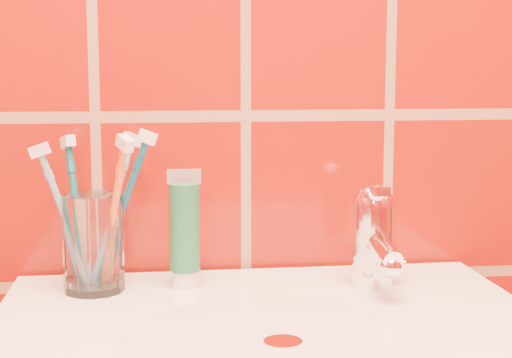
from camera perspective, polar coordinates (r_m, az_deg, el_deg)
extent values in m
cylinder|color=silver|center=(0.73, 1.97, -11.97)|extent=(0.30, 0.30, 0.00)
cylinder|color=white|center=(0.73, 1.97, -11.82)|extent=(0.04, 0.04, 0.00)
cylinder|color=white|center=(0.90, -11.76, -4.58)|extent=(0.09, 0.09, 0.11)
cylinder|color=white|center=(0.91, -5.16, -7.22)|extent=(0.03, 0.03, 0.02)
cylinder|color=#155B35|center=(0.90, -5.21, -3.51)|extent=(0.03, 0.03, 0.10)
cube|color=beige|center=(0.89, -5.26, 0.19)|extent=(0.04, 0.00, 0.02)
cylinder|color=white|center=(0.92, 8.49, -4.83)|extent=(0.05, 0.05, 0.09)
sphere|color=white|center=(0.91, 8.55, -1.91)|extent=(0.05, 0.05, 0.05)
cylinder|color=white|center=(0.88, 9.18, -4.91)|extent=(0.02, 0.09, 0.03)
cube|color=white|center=(0.89, 8.79, -0.90)|extent=(0.02, 0.06, 0.01)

